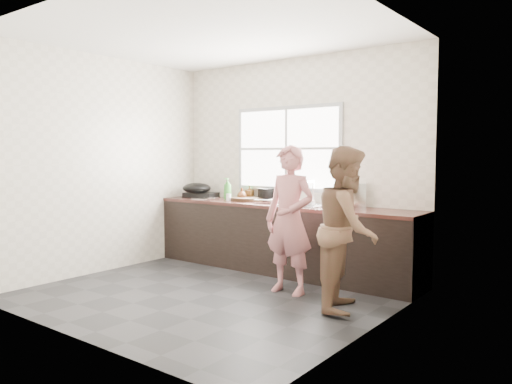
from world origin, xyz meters
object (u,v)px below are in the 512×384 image
Objects in this scene: dish_rack at (350,195)px; pot_lid_right at (210,197)px; woman at (290,224)px; black_pot at (266,195)px; bowl_crabs at (305,204)px; bottle_green at (228,189)px; bowl_held at (297,205)px; burner at (203,194)px; glass_jar at (229,197)px; pot_lid_left at (200,199)px; cutting_board at (247,199)px; person_side at (348,228)px; plate_food at (243,200)px; bottle_brown_short at (242,195)px; bowl_mince at (277,201)px; wok at (197,188)px; bottle_brown_tall at (250,193)px.

dish_rack is 2.13m from pot_lid_right.
black_pot is (-1.01, 0.97, 0.21)m from woman.
bottle_green reaches higher than bowl_crabs.
black_pot is 0.94× the size of pot_lid_right.
bowl_held is 0.39× the size of burner.
bottle_green is (-0.50, -0.21, 0.07)m from black_pot.
pot_lid_left is at bearing -176.11° from glass_jar.
cutting_board is 1.19× the size of dish_rack.
person_side is 8.99× the size of bowl_held.
plate_food is 1.50m from dish_rack.
person_side is 2.75m from pot_lid_left.
bottle_brown_short is 0.62m from pot_lid_left.
woman is 0.76m from person_side.
bowl_held is 0.72× the size of pot_lid_left.
bowl_mince is 0.73m from glass_jar.
bowl_crabs is 1.92m from burner.
pot_lid_right is (-0.39, 0.08, -0.14)m from bottle_green.
woman is 7.21× the size of bowl_mince.
woman is 2.22m from wok.
bowl_mince reaches higher than cutting_board.
glass_jar is at bearing -107.37° from bottle_brown_tall.
plate_food is (-0.06, -0.02, -0.01)m from cutting_board.
bowl_crabs reaches higher than bowl_mince.
glass_jar reaches higher than bowl_held.
bowl_mince is 0.85m from bottle_green.
woman is at bearing -23.39° from burner.
bottle_brown_tall is at bearing 163.94° from bowl_crabs.
bowl_crabs is 1.32m from bottle_green.
glass_jar is 0.38× the size of pot_lid_right.
woman is at bearing 61.54° from person_side.
black_pot is 0.91m from pot_lid_right.
bowl_mince is 1.34× the size of bottle_brown_short.
bowl_mince is (0.54, -0.08, 0.00)m from cutting_board.
dish_rack reaches higher than wok.
bowl_held is at bearing -2.91° from pot_lid_left.
bottle_brown_tall reaches higher than glass_jar.
cutting_board is at bearing 45.77° from person_side.
bowl_held is (-0.04, -0.13, -0.00)m from bowl_crabs.
person_side is 16.65× the size of glass_jar.
bowl_crabs is at bearing -8.96° from bottle_brown_short.
pot_lid_left is (0.21, -0.30, -0.03)m from burner.
wok is at bearing 160.92° from dish_rack.
bowl_crabs is at bearing -168.20° from dish_rack.
woman is at bearing -47.40° from bowl_mince.
dish_rack is at bearing 5.71° from wok.
bottle_brown_tall is at bearing 43.73° from bottle_green.
glass_jar is (-0.39, -0.32, -0.04)m from black_pot.
black_pot reaches higher than pot_lid_right.
bowl_crabs is 0.41× the size of burner.
pot_lid_left is 0.22m from pot_lid_right.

